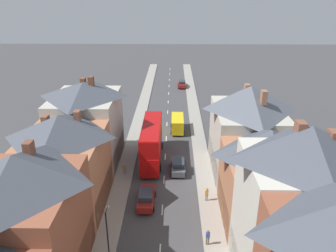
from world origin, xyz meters
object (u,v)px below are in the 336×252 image
at_px(pedestrian_mid_right, 207,194).
at_px(street_lamp, 108,234).
at_px(double_decker_bus_lead, 152,142).
at_px(car_parked_right_a, 178,166).
at_px(car_mid_black, 182,84).
at_px(pedestrian_mid_left, 208,237).
at_px(pedestrian_far_left, 124,168).
at_px(delivery_van, 177,123).
at_px(car_near_silver, 146,197).

height_order(pedestrian_mid_right, street_lamp, street_lamp).
height_order(double_decker_bus_lead, car_parked_right_a, double_decker_bus_lead).
xyz_separation_m(double_decker_bus_lead, car_parked_right_a, (3.61, -3.03, -1.98)).
xyz_separation_m(double_decker_bus_lead, car_mid_black, (4.91, 36.06, -1.99)).
distance_m(car_parked_right_a, street_lamp, 16.83).
bearing_deg(pedestrian_mid_left, pedestrian_mid_right, 85.69).
bearing_deg(car_mid_black, pedestrian_mid_right, -87.77).
bearing_deg(pedestrian_mid_left, double_decker_bus_lead, 110.76).
bearing_deg(double_decker_bus_lead, pedestrian_far_left, -128.64).
xyz_separation_m(car_mid_black, delivery_van, (-1.30, -25.97, 0.51)).
relative_size(car_mid_black, pedestrian_mid_left, 2.73).
bearing_deg(pedestrian_far_left, double_decker_bus_lead, 51.36).
bearing_deg(delivery_van, car_parked_right_a, -90.00).
xyz_separation_m(car_mid_black, street_lamp, (-7.35, -54.61, 2.41)).
relative_size(pedestrian_mid_left, pedestrian_mid_right, 1.00).
xyz_separation_m(car_parked_right_a, car_mid_black, (1.30, 39.09, -0.01)).
relative_size(double_decker_bus_lead, pedestrian_mid_left, 6.71).
xyz_separation_m(car_parked_right_a, pedestrian_mid_right, (3.07, -6.45, 0.20)).
bearing_deg(pedestrian_far_left, delivery_van, 64.17).
height_order(car_near_silver, pedestrian_far_left, pedestrian_far_left).
relative_size(car_parked_right_a, delivery_van, 0.81).
height_order(double_decker_bus_lead, pedestrian_far_left, double_decker_bus_lead).
xyz_separation_m(car_near_silver, car_parked_right_a, (3.60, 6.99, -0.00)).
height_order(car_parked_right_a, pedestrian_mid_right, pedestrian_mid_right).
bearing_deg(pedestrian_mid_left, pedestrian_far_left, 127.56).
relative_size(car_near_silver, pedestrian_mid_left, 2.81).
relative_size(car_parked_right_a, pedestrian_mid_right, 2.60).
relative_size(car_near_silver, pedestrian_far_left, 2.81).
distance_m(car_mid_black, street_lamp, 55.15).
bearing_deg(pedestrian_mid_left, car_near_silver, 134.57).
height_order(double_decker_bus_lead, car_near_silver, double_decker_bus_lead).
height_order(car_parked_right_a, delivery_van, delivery_van).
height_order(car_parked_right_a, street_lamp, street_lamp).
height_order(delivery_van, pedestrian_mid_left, delivery_van).
distance_m(double_decker_bus_lead, pedestrian_mid_left, 17.49).
distance_m(pedestrian_far_left, street_lamp, 14.69).
height_order(car_mid_black, pedestrian_mid_left, pedestrian_mid_left).
height_order(pedestrian_mid_left, pedestrian_far_left, same).
bearing_deg(car_parked_right_a, car_near_silver, -117.25).
bearing_deg(double_decker_bus_lead, car_near_silver, -89.95).
distance_m(delivery_van, pedestrian_mid_left, 26.49).
bearing_deg(street_lamp, car_near_silver, 73.97).
relative_size(pedestrian_mid_right, pedestrian_far_left, 1.00).
xyz_separation_m(double_decker_bus_lead, pedestrian_mid_right, (6.68, -9.48, -1.78)).
bearing_deg(pedestrian_mid_right, car_near_silver, -175.35).
bearing_deg(pedestrian_mid_right, delivery_van, 98.92).
bearing_deg(double_decker_bus_lead, pedestrian_mid_right, -54.82).
height_order(delivery_van, pedestrian_far_left, delivery_van).
bearing_deg(car_parked_right_a, double_decker_bus_lead, 139.98).
distance_m(car_near_silver, pedestrian_far_left, 6.80).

